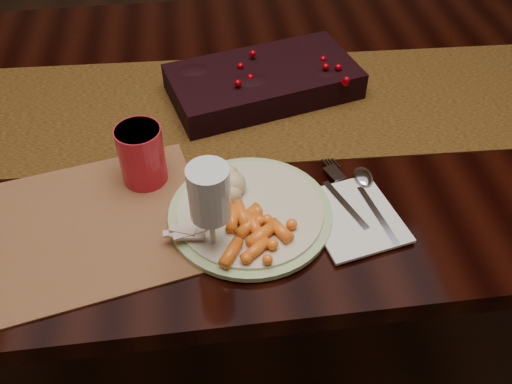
{
  "coord_description": "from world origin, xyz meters",
  "views": [
    {
      "loc": [
        -0.08,
        -0.9,
        1.41
      ],
      "look_at": [
        -0.0,
        -0.29,
        0.8
      ],
      "focal_mm": 38.0,
      "sensor_mm": 36.0,
      "label": 1
    }
  ],
  "objects": [
    {
      "name": "fork",
      "position": [
        0.15,
        -0.28,
        0.76
      ],
      "size": [
        0.08,
        0.15,
        0.0
      ],
      "primitive_type": null,
      "rotation": [
        0.0,
        0.0,
        0.36
      ],
      "color": "silver",
      "rests_on": "napkin"
    },
    {
      "name": "turkey_shreds",
      "position": [
        -0.11,
        -0.35,
        0.78
      ],
      "size": [
        0.07,
        0.06,
        0.02
      ],
      "primitive_type": null,
      "rotation": [
        0.0,
        0.0,
        -0.02
      ],
      "color": "beige",
      "rests_on": "dinner_plate"
    },
    {
      "name": "placemat_main",
      "position": [
        -0.29,
        -0.29,
        0.75
      ],
      "size": [
        0.47,
        0.38,
        0.0
      ],
      "primitive_type": "cube",
      "rotation": [
        0.0,
        0.0,
        0.21
      ],
      "color": "brown",
      "rests_on": "dining_table"
    },
    {
      "name": "spoon",
      "position": [
        0.19,
        -0.3,
        0.76
      ],
      "size": [
        0.06,
        0.17,
        0.0
      ],
      "primitive_type": null,
      "rotation": [
        0.0,
        0.0,
        0.19
      ],
      "color": "beige",
      "rests_on": "napkin"
    },
    {
      "name": "floor",
      "position": [
        0.0,
        0.0,
        0.0
      ],
      "size": [
        5.0,
        5.0,
        0.0
      ],
      "primitive_type": "plane",
      "color": "black",
      "rests_on": "ground"
    },
    {
      "name": "dining_table",
      "position": [
        0.0,
        0.0,
        0.38
      ],
      "size": [
        1.8,
        1.0,
        0.75
      ],
      "primitive_type": "cube",
      "color": "black",
      "rests_on": "floor"
    },
    {
      "name": "baby_carrots",
      "position": [
        -0.01,
        -0.36,
        0.78
      ],
      "size": [
        0.13,
        0.12,
        0.02
      ],
      "primitive_type": null,
      "rotation": [
        0.0,
        0.0,
        0.25
      ],
      "color": "orange",
      "rests_on": "dinner_plate"
    },
    {
      "name": "wine_glass",
      "position": [
        -0.08,
        -0.36,
        0.83
      ],
      "size": [
        0.06,
        0.06,
        0.17
      ],
      "primitive_type": null,
      "rotation": [
        0.0,
        0.0,
        0.05
      ],
      "color": "silver",
      "rests_on": "dining_table"
    },
    {
      "name": "mashed_potatoes",
      "position": [
        -0.05,
        -0.25,
        0.79
      ],
      "size": [
        0.1,
        0.1,
        0.05
      ],
      "primitive_type": null,
      "rotation": [
        0.0,
        0.0,
        0.36
      ],
      "color": "#E8CA81",
      "rests_on": "dinner_plate"
    },
    {
      "name": "table_runner",
      "position": [
        0.05,
        0.01,
        0.75
      ],
      "size": [
        1.8,
        0.44,
        0.0
      ],
      "primitive_type": "cube",
      "rotation": [
        0.0,
        0.0,
        -0.04
      ],
      "color": "black",
      "rests_on": "dining_table"
    },
    {
      "name": "napkin",
      "position": [
        0.15,
        -0.33,
        0.76
      ],
      "size": [
        0.17,
        0.19,
        0.01
      ],
      "primitive_type": "cube",
      "rotation": [
        0.0,
        0.0,
        0.21
      ],
      "color": "silver",
      "rests_on": "placemat_main"
    },
    {
      "name": "red_cup",
      "position": [
        -0.18,
        -0.19,
        0.81
      ],
      "size": [
        0.1,
        0.1,
        0.11
      ],
      "primitive_type": "cylinder",
      "rotation": [
        0.0,
        0.0,
        -0.3
      ],
      "color": "#B31828",
      "rests_on": "placemat_main"
    },
    {
      "name": "dinner_plate",
      "position": [
        -0.01,
        -0.3,
        0.76
      ],
      "size": [
        0.32,
        0.32,
        0.01
      ],
      "primitive_type": "cylinder",
      "rotation": [
        0.0,
        0.0,
        0.23
      ],
      "color": "beige",
      "rests_on": "placemat_main"
    },
    {
      "name": "centerpiece",
      "position": [
        0.06,
        0.04,
        0.79
      ],
      "size": [
        0.41,
        0.28,
        0.08
      ],
      "primitive_type": null,
      "rotation": [
        0.0,
        0.0,
        0.25
      ],
      "color": "black",
      "rests_on": "table_runner"
    }
  ]
}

